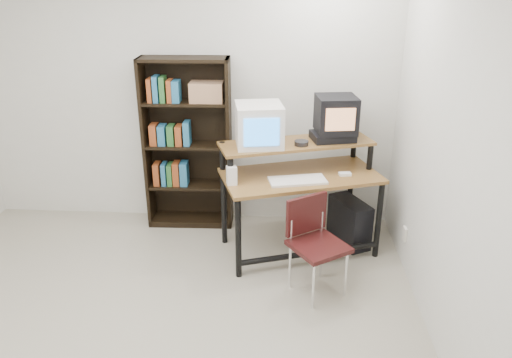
# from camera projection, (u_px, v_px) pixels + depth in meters

# --- Properties ---
(floor) EXTENTS (4.00, 4.00, 0.01)m
(floor) POSITION_uv_depth(u_px,v_px,m) (138.00, 348.00, 3.37)
(floor) COLOR #A09885
(floor) RESTS_ON ground
(back_wall) EXTENTS (4.00, 0.01, 2.60)m
(back_wall) POSITION_uv_depth(u_px,v_px,m) (184.00, 91.00, 4.71)
(back_wall) COLOR beige
(back_wall) RESTS_ON floor
(right_wall) EXTENTS (0.01, 4.00, 2.60)m
(right_wall) POSITION_uv_depth(u_px,v_px,m) (472.00, 176.00, 2.75)
(right_wall) COLOR beige
(right_wall) RESTS_ON floor
(computer_desk) EXTENTS (1.47, 1.05, 0.98)m
(computer_desk) POSITION_uv_depth(u_px,v_px,m) (300.00, 177.00, 4.31)
(computer_desk) COLOR brown
(computer_desk) RESTS_ON floor
(crt_monitor) EXTENTS (0.44, 0.44, 0.36)m
(crt_monitor) POSITION_uv_depth(u_px,v_px,m) (259.00, 126.00, 4.17)
(crt_monitor) COLOR silver
(crt_monitor) RESTS_ON computer_desk
(vcr) EXTENTS (0.41, 0.34, 0.08)m
(vcr) POSITION_uv_depth(u_px,v_px,m) (333.00, 137.00, 4.35)
(vcr) COLOR black
(vcr) RESTS_ON computer_desk
(crt_tv) EXTENTS (0.37, 0.37, 0.31)m
(crt_tv) POSITION_uv_depth(u_px,v_px,m) (336.00, 114.00, 4.29)
(crt_tv) COLOR black
(crt_tv) RESTS_ON vcr
(cd_spindle) EXTENTS (0.13, 0.13, 0.05)m
(cd_spindle) POSITION_uv_depth(u_px,v_px,m) (301.00, 144.00, 4.22)
(cd_spindle) COLOR #26262B
(cd_spindle) RESTS_ON computer_desk
(keyboard) EXTENTS (0.50, 0.31, 0.03)m
(keyboard) POSITION_uv_depth(u_px,v_px,m) (297.00, 181.00, 4.13)
(keyboard) COLOR silver
(keyboard) RESTS_ON computer_desk
(mousepad) EXTENTS (0.28, 0.26, 0.01)m
(mousepad) POSITION_uv_depth(u_px,v_px,m) (346.00, 176.00, 4.28)
(mousepad) COLOR black
(mousepad) RESTS_ON computer_desk
(mouse) EXTENTS (0.11, 0.08, 0.03)m
(mouse) POSITION_uv_depth(u_px,v_px,m) (345.00, 174.00, 4.25)
(mouse) COLOR white
(mouse) RESTS_ON mousepad
(desk_speaker) EXTENTS (0.10, 0.09, 0.17)m
(desk_speaker) POSITION_uv_depth(u_px,v_px,m) (232.00, 176.00, 4.05)
(desk_speaker) COLOR silver
(desk_speaker) RESTS_ON computer_desk
(pc_tower) EXTENTS (0.38, 0.49, 0.42)m
(pc_tower) POSITION_uv_depth(u_px,v_px,m) (349.00, 222.00, 4.60)
(pc_tower) COLOR black
(pc_tower) RESTS_ON floor
(school_chair) EXTENTS (0.53, 0.53, 0.76)m
(school_chair) POSITION_uv_depth(u_px,v_px,m) (314.00, 236.00, 3.82)
(school_chair) COLOR black
(school_chair) RESTS_ON floor
(bookshelf) EXTENTS (0.83, 0.29, 1.64)m
(bookshelf) POSITION_uv_depth(u_px,v_px,m) (188.00, 141.00, 4.74)
(bookshelf) COLOR black
(bookshelf) RESTS_ON floor
(wall_outlet) EXTENTS (0.02, 0.08, 0.12)m
(wall_outlet) POSITION_uv_depth(u_px,v_px,m) (405.00, 234.00, 4.20)
(wall_outlet) COLOR beige
(wall_outlet) RESTS_ON right_wall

